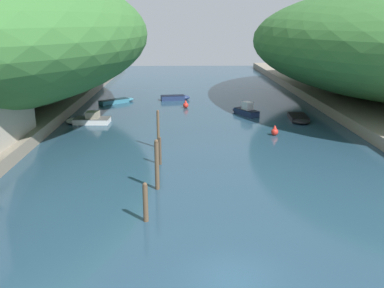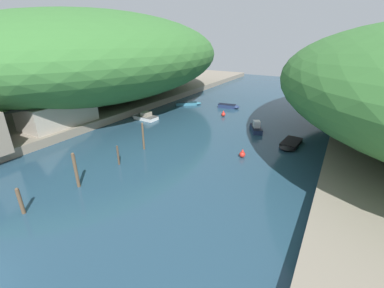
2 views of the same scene
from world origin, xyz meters
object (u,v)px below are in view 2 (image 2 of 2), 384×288
(boat_open_rowboat, at_px, (290,144))
(boat_mid_channel, at_px, (144,117))
(boat_small_dinghy, at_px, (189,104))
(channel_buoy_far, at_px, (242,154))
(boathouse_shed, at_px, (58,109))
(boat_far_right_bank, at_px, (256,127))
(channel_buoy_near, at_px, (223,114))
(boat_cabin_cruiser, at_px, (229,106))

(boat_open_rowboat, bearing_deg, boat_mid_channel, 6.09)
(boat_small_dinghy, xyz_separation_m, channel_buoy_far, (18.60, -18.46, 0.14))
(boathouse_shed, distance_m, boat_mid_channel, 13.48)
(boat_open_rowboat, height_order, boat_mid_channel, boat_mid_channel)
(boat_small_dinghy, distance_m, channel_buoy_far, 26.20)
(boat_far_right_bank, relative_size, channel_buoy_near, 4.16)
(boat_cabin_cruiser, bearing_deg, boathouse_shed, -41.02)
(boat_mid_channel, height_order, channel_buoy_near, boat_mid_channel)
(boathouse_shed, xyz_separation_m, boat_open_rowboat, (31.00, 11.86, -3.33))
(boat_far_right_bank, xyz_separation_m, channel_buoy_near, (-7.33, 4.29, -0.08))
(channel_buoy_far, bearing_deg, boat_cabin_cruiser, 116.73)
(channel_buoy_far, bearing_deg, boat_mid_channel, 163.80)
(boat_mid_channel, relative_size, boat_cabin_cruiser, 1.14)
(boat_open_rowboat, height_order, boat_cabin_cruiser, boat_cabin_cruiser)
(boat_far_right_bank, bearing_deg, boat_cabin_cruiser, 102.32)
(boat_small_dinghy, bearing_deg, boat_cabin_cruiser, 63.59)
(boat_small_dinghy, relative_size, channel_buoy_far, 4.56)
(boat_mid_channel, bearing_deg, channel_buoy_near, -50.72)
(boathouse_shed, height_order, channel_buoy_near, boathouse_shed)
(boat_cabin_cruiser, relative_size, channel_buoy_near, 4.04)
(boat_mid_channel, relative_size, channel_buoy_far, 4.63)
(boat_open_rowboat, xyz_separation_m, boat_small_dinghy, (-22.85, 12.12, 0.00))
(boat_open_rowboat, relative_size, boat_small_dinghy, 1.00)
(boat_mid_channel, distance_m, boat_small_dinghy, 12.67)
(boat_small_dinghy, xyz_separation_m, channel_buoy_near, (9.63, -4.00, 0.14))
(boat_small_dinghy, height_order, channel_buoy_far, channel_buoy_far)
(boat_far_right_bank, distance_m, channel_buoy_far, 10.29)
(boat_mid_channel, relative_size, channel_buoy_near, 4.59)
(boat_small_dinghy, relative_size, boat_cabin_cruiser, 1.12)
(boat_mid_channel, xyz_separation_m, boat_cabin_cruiser, (10.06, 14.51, -0.07))
(boat_mid_channel, height_order, boat_cabin_cruiser, boat_mid_channel)
(boat_small_dinghy, relative_size, channel_buoy_near, 4.52)
(boathouse_shed, bearing_deg, boat_small_dinghy, 71.23)
(boat_small_dinghy, bearing_deg, channel_buoy_far, 5.50)
(boat_open_rowboat, bearing_deg, channel_buoy_far, 61.24)
(boat_small_dinghy, distance_m, boat_far_right_bank, 18.89)
(boat_mid_channel, distance_m, boat_cabin_cruiser, 17.66)
(boat_mid_channel, xyz_separation_m, channel_buoy_far, (20.35, -5.91, 0.00))
(boat_mid_channel, xyz_separation_m, channel_buoy_near, (11.38, 8.54, 0.00))
(boat_far_right_bank, bearing_deg, boat_mid_channel, 164.97)
(boat_open_rowboat, distance_m, boat_far_right_bank, 7.02)
(boat_small_dinghy, bearing_deg, channel_buoy_near, 27.73)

